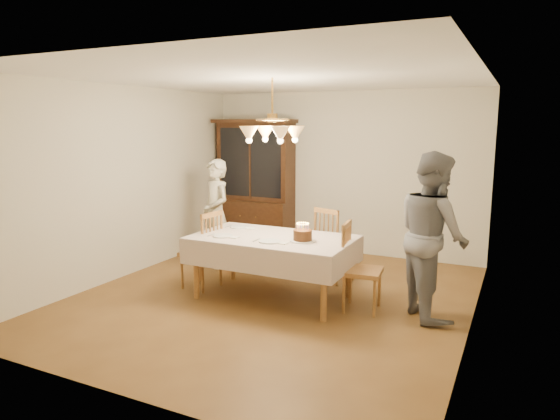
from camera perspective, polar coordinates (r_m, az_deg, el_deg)
The scene contains 14 objects.
ground at distance 6.16m, azimuth -0.83°, elevation -9.96°, with size 5.00×5.00×0.00m, color brown.
room_shell at distance 5.82m, azimuth -0.87°, elevation 4.86°, with size 5.00×5.00×5.00m.
dining_table at distance 5.96m, azimuth -0.85°, elevation -3.77°, with size 1.90×1.10×0.76m.
china_hutch at distance 8.54m, azimuth -2.83°, elevation 2.78°, with size 1.38×0.54×2.16m.
chair_far_side at distance 6.72m, azimuth 6.22°, elevation -4.37°, with size 0.55×0.54×1.00m.
chair_left_end at distance 6.48m, azimuth -8.95°, elevation -4.87°, with size 0.46×0.48×1.00m.
chair_right_end at distance 5.72m, azimuth 9.27°, elevation -7.00°, with size 0.47×0.49×1.00m.
elderly_woman at distance 7.34m, azimuth -7.31°, elevation -0.41°, with size 0.58×0.38×1.58m, color beige.
adult_in_grey at distance 5.62m, azimuth 17.05°, elevation -2.75°, with size 0.88×0.68×1.81m, color slate.
birthday_cake at distance 5.71m, azimuth 2.60°, elevation -2.98°, with size 0.30×0.30×0.21m.
place_setting_near_left at distance 5.99m, azimuth -6.47°, elevation -2.96°, with size 0.39×0.24×0.02m.
place_setting_near_right at distance 5.67m, azimuth -1.08°, elevation -3.62°, with size 0.40×0.25×0.02m.
place_setting_far_left at distance 6.47m, azimuth -4.58°, elevation -1.97°, with size 0.38×0.24×0.02m.
chandelier at distance 5.80m, azimuth -0.88°, elevation 8.76°, with size 0.62×0.62×0.73m.
Camera 1 is at (2.62, -5.17, 2.08)m, focal length 32.00 mm.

